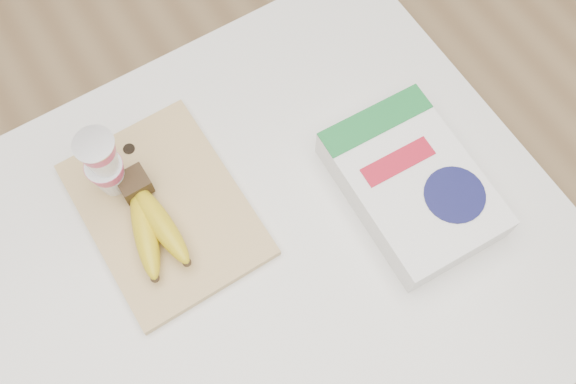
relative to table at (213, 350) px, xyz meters
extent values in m
plane|color=tan|center=(0.00, 0.00, -0.47)|extent=(4.00, 4.00, 0.00)
cube|color=silver|center=(0.00, 0.00, 0.00)|extent=(1.25, 0.83, 0.94)
cube|color=tan|center=(0.05, 0.14, 0.48)|extent=(0.24, 0.33, 0.02)
cube|color=#382816|center=(0.03, 0.19, 0.51)|extent=(0.05, 0.04, 0.03)
ellipsoid|color=gold|center=(0.00, 0.11, 0.50)|extent=(0.08, 0.17, 0.05)
sphere|color=#382816|center=(-0.02, 0.04, 0.50)|extent=(0.01, 0.01, 0.01)
ellipsoid|color=gold|center=(0.03, 0.11, 0.51)|extent=(0.05, 0.17, 0.05)
sphere|color=#382816|center=(0.04, 0.03, 0.51)|extent=(0.01, 0.01, 0.01)
cylinder|color=silver|center=(0.00, 0.22, 0.63)|extent=(0.06, 0.06, 0.00)
cube|color=white|center=(0.41, -0.04, 0.50)|extent=(0.20, 0.29, 0.06)
cube|color=#197332|center=(0.41, 0.08, 0.53)|extent=(0.19, 0.06, 0.00)
cylinder|color=#131447|center=(0.44, -0.10, 0.53)|extent=(0.10, 0.10, 0.00)
cube|color=#B41428|center=(0.40, 0.00, 0.53)|extent=(0.12, 0.04, 0.00)
camera|label=1|loc=(0.02, -0.29, 1.44)|focal=40.00mm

